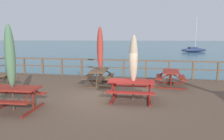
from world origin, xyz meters
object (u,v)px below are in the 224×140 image
at_px(patio_umbrella_tall_front, 100,48).
at_px(patio_umbrella_tall_back_right, 134,59).
at_px(patio_umbrella_tall_mid_right, 10,56).
at_px(picnic_table_back_left, 15,94).
at_px(picnic_table_back_right, 131,86).
at_px(picnic_table_front_left, 99,74).
at_px(picnic_table_mid_right, 171,75).
at_px(sailboat_distant, 194,50).

bearing_deg(patio_umbrella_tall_front, patio_umbrella_tall_back_right, -52.27).
bearing_deg(patio_umbrella_tall_back_right, patio_umbrella_tall_mid_right, -153.19).
bearing_deg(picnic_table_back_left, patio_umbrella_tall_front, 67.00).
relative_size(picnic_table_back_right, patio_umbrella_tall_mid_right, 0.63).
xyz_separation_m(picnic_table_front_left, patio_umbrella_tall_back_right, (1.96, -2.43, 1.03)).
bearing_deg(patio_umbrella_tall_front, patio_umbrella_tall_mid_right, -113.13).
height_order(picnic_table_back_left, patio_umbrella_tall_back_right, patio_umbrella_tall_back_right).
bearing_deg(picnic_table_mid_right, patio_umbrella_tall_back_right, -120.13).
bearing_deg(sailboat_distant, patio_umbrella_tall_mid_right, -107.22).
relative_size(picnic_table_front_left, picnic_table_back_right, 1.09).
distance_m(picnic_table_back_right, picnic_table_mid_right, 3.28).
xyz_separation_m(picnic_table_mid_right, sailboat_distant, (8.32, 39.52, -0.72)).
xyz_separation_m(picnic_table_back_right, patio_umbrella_tall_back_right, (0.06, 0.02, 1.03)).
relative_size(picnic_table_back_right, sailboat_distant, 0.23).
relative_size(picnic_table_back_left, patio_umbrella_tall_back_right, 0.67).
bearing_deg(picnic_table_front_left, patio_umbrella_tall_mid_right, -112.65).
distance_m(picnic_table_back_left, picnic_table_mid_right, 7.08).
distance_m(picnic_table_mid_right, patio_umbrella_tall_mid_right, 7.25).
xyz_separation_m(patio_umbrella_tall_mid_right, sailboat_distant, (13.70, 44.21, -1.96)).
bearing_deg(patio_umbrella_tall_front, picnic_table_back_left, -113.00).
relative_size(picnic_table_mid_right, patio_umbrella_tall_front, 0.58).
height_order(picnic_table_back_right, picnic_table_mid_right, same).
xyz_separation_m(picnic_table_front_left, picnic_table_mid_right, (3.58, 0.36, -0.01)).
relative_size(patio_umbrella_tall_mid_right, patio_umbrella_tall_back_right, 1.12).
distance_m(picnic_table_front_left, patio_umbrella_tall_mid_right, 4.85).
relative_size(picnic_table_back_right, patio_umbrella_tall_front, 0.61).
bearing_deg(picnic_table_front_left, sailboat_distant, 73.39).
xyz_separation_m(patio_umbrella_tall_front, patio_umbrella_tall_back_right, (1.90, -2.46, -0.28)).
bearing_deg(picnic_table_mid_right, picnic_table_front_left, -174.19).
bearing_deg(sailboat_distant, picnic_table_front_left, -106.61).
height_order(picnic_table_back_right, patio_umbrella_tall_mid_right, patio_umbrella_tall_mid_right).
bearing_deg(patio_umbrella_tall_back_right, picnic_table_front_left, 128.93).
relative_size(patio_umbrella_tall_front, sailboat_distant, 0.38).
height_order(picnic_table_front_left, picnic_table_back_right, same).
xyz_separation_m(patio_umbrella_tall_front, sailboat_distant, (11.84, 39.85, -2.04)).
relative_size(picnic_table_back_left, patio_umbrella_tall_front, 0.57).
xyz_separation_m(picnic_table_back_right, patio_umbrella_tall_front, (-1.84, 2.48, 1.31)).
relative_size(patio_umbrella_tall_front, patio_umbrella_tall_back_right, 1.17).
relative_size(picnic_table_mid_right, patio_umbrella_tall_back_right, 0.68).
relative_size(picnic_table_back_left, sailboat_distant, 0.22).
xyz_separation_m(picnic_table_back_left, picnic_table_mid_right, (5.35, 4.64, 0.00)).
height_order(picnic_table_mid_right, patio_umbrella_tall_back_right, patio_umbrella_tall_back_right).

